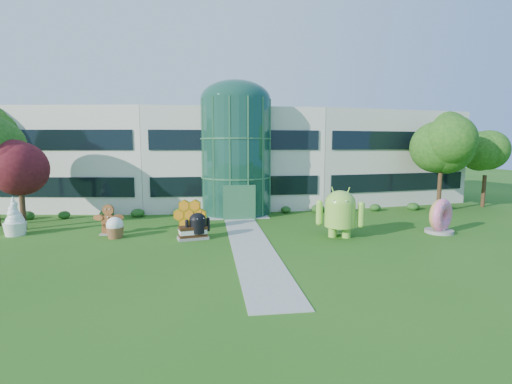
{
  "coord_description": "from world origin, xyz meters",
  "views": [
    {
      "loc": [
        -2.59,
        -20.28,
        5.97
      ],
      "look_at": [
        0.95,
        6.0,
        2.6
      ],
      "focal_mm": 26.0,
      "sensor_mm": 36.0,
      "label": 1
    }
  ],
  "objects": [
    {
      "name": "ground",
      "position": [
        0.0,
        0.0,
        0.0
      ],
      "size": [
        140.0,
        140.0,
        0.0
      ],
      "primitive_type": "plane",
      "color": "#215114",
      "rests_on": "ground"
    },
    {
      "name": "building",
      "position": [
        0.0,
        18.0,
        4.65
      ],
      "size": [
        46.0,
        15.0,
        9.3
      ],
      "primitive_type": null,
      "color": "beige",
      "rests_on": "ground"
    },
    {
      "name": "atrium",
      "position": [
        0.0,
        12.0,
        4.9
      ],
      "size": [
        6.0,
        6.0,
        9.8
      ],
      "primitive_type": "cylinder",
      "color": "#194738",
      "rests_on": "ground"
    },
    {
      "name": "walkway",
      "position": [
        0.0,
        2.0,
        0.02
      ],
      "size": [
        2.4,
        20.0,
        0.04
      ],
      "primitive_type": "cube",
      "color": "#9E9E93",
      "rests_on": "ground"
    },
    {
      "name": "tree_red",
      "position": [
        -15.5,
        7.5,
        3.0
      ],
      "size": [
        4.0,
        4.0,
        6.0
      ],
      "primitive_type": null,
      "color": "#3F0C14",
      "rests_on": "ground"
    },
    {
      "name": "trees_backdrop",
      "position": [
        0.0,
        13.0,
        4.2
      ],
      "size": [
        52.0,
        8.0,
        8.4
      ],
      "primitive_type": null,
      "color": "#174611",
      "rests_on": "ground"
    },
    {
      "name": "android_green",
      "position": [
        5.94,
        2.36,
        1.81
      ],
      "size": [
        3.76,
        3.18,
        3.62
      ],
      "primitive_type": null,
      "rotation": [
        0.0,
        0.0,
        -0.39
      ],
      "color": "#84C43F",
      "rests_on": "ground"
    },
    {
      "name": "android_black",
      "position": [
        -3.19,
        3.22,
        0.99
      ],
      "size": [
        2.07,
        1.78,
        1.98
      ],
      "primitive_type": null,
      "rotation": [
        0.0,
        0.0,
        0.42
      ],
      "color": "black",
      "rests_on": "ground"
    },
    {
      "name": "donut",
      "position": [
        13.14,
        2.61,
        1.2
      ],
      "size": [
        2.55,
        2.14,
        2.4
      ],
      "primitive_type": null,
      "rotation": [
        0.0,
        0.0,
        0.54
      ],
      "color": "#D35072",
      "rests_on": "ground"
    },
    {
      "name": "gingerbread",
      "position": [
        -9.13,
        5.19,
        1.03
      ],
      "size": [
        2.3,
        1.07,
        2.06
      ],
      "primitive_type": null,
      "rotation": [
        0.0,
        0.0,
        -0.1
      ],
      "color": "maroon",
      "rests_on": "ground"
    },
    {
      "name": "ice_cream_sandwich",
      "position": [
        -3.5,
        3.15,
        0.42
      ],
      "size": [
        2.06,
        1.34,
        0.85
      ],
      "primitive_type": null,
      "rotation": [
        0.0,
        0.0,
        0.22
      ],
      "color": "black",
      "rests_on": "ground"
    },
    {
      "name": "honeycomb",
      "position": [
        -3.79,
        5.99,
        0.96
      ],
      "size": [
        2.5,
        1.01,
        1.93
      ],
      "primitive_type": null,
      "rotation": [
        0.0,
        0.0,
        -0.06
      ],
      "color": "orange",
      "rests_on": "ground"
    },
    {
      "name": "froyo",
      "position": [
        -15.27,
        5.77,
        1.28
      ],
      "size": [
        1.56,
        1.56,
        2.57
      ],
      "primitive_type": null,
      "rotation": [
        0.0,
        0.0,
        -0.04
      ],
      "color": "white",
      "rests_on": "ground"
    },
    {
      "name": "cupcake",
      "position": [
        -8.49,
        4.12,
        0.69
      ],
      "size": [
        1.25,
        1.25,
        1.38
      ],
      "primitive_type": null,
      "rotation": [
        0.0,
        0.0,
        0.09
      ],
      "color": "white",
      "rests_on": "ground"
    }
  ]
}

